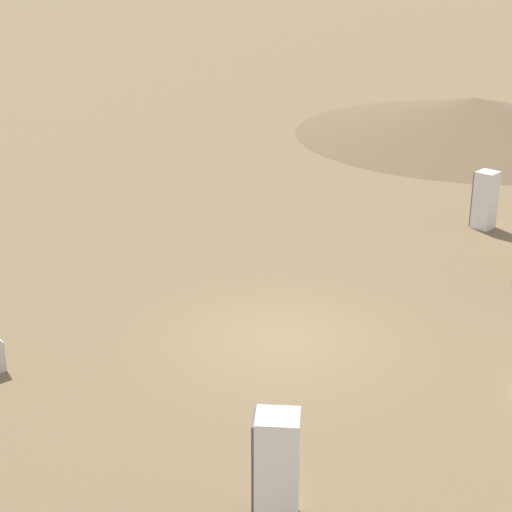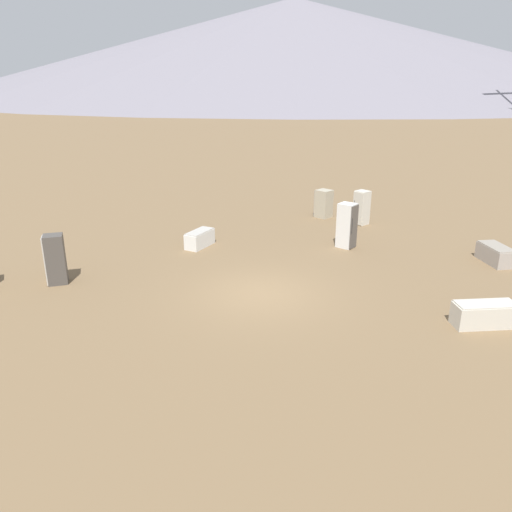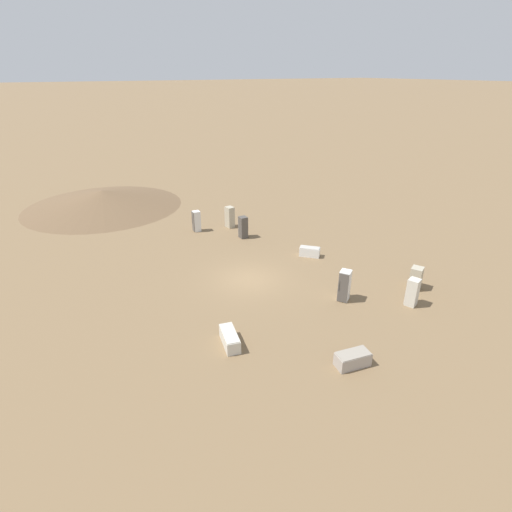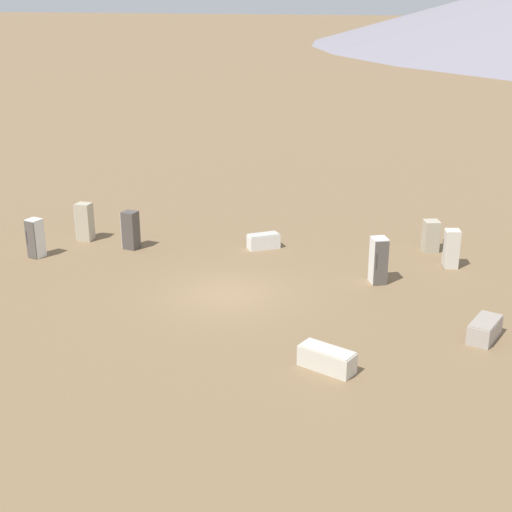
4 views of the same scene
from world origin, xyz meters
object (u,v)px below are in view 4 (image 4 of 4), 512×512
discarded_fridge_3 (485,329)px  discarded_fridge_8 (327,359)px  discarded_fridge_0 (130,230)px  discarded_fridge_5 (431,236)px  discarded_fridge_7 (85,222)px  discarded_fridge_4 (264,241)px  discarded_fridge_1 (379,260)px  discarded_fridge_2 (451,249)px  discarded_fridge_6 (35,238)px

discarded_fridge_3 → discarded_fridge_8: bearing=-125.3°
discarded_fridge_0 → discarded_fridge_8: (11.76, -7.35, -0.52)m
discarded_fridge_5 → discarded_fridge_7: size_ratio=0.79×
discarded_fridge_3 → discarded_fridge_4: bearing=162.2°
discarded_fridge_0 → discarded_fridge_8: discarded_fridge_0 is taller
discarded_fridge_1 → discarded_fridge_2: size_ratio=1.14×
discarded_fridge_4 → discarded_fridge_7: discarded_fridge_7 is taller
discarded_fridge_0 → discarded_fridge_3: (15.99, -3.24, -0.53)m
discarded_fridge_0 → discarded_fridge_7: 2.67m
discarded_fridge_2 → discarded_fridge_8: discarded_fridge_2 is taller
discarded_fridge_0 → discarded_fridge_6: bearing=131.2°
discarded_fridge_7 → discarded_fridge_4: bearing=-81.8°
discarded_fridge_6 → discarded_fridge_2: bearing=-155.0°
discarded_fridge_0 → discarded_fridge_1: discarded_fridge_1 is taller
discarded_fridge_0 → discarded_fridge_2: bearing=-74.7°
discarded_fridge_2 → discarded_fridge_5: discarded_fridge_2 is taller
discarded_fridge_3 → discarded_fridge_7: size_ratio=0.94×
discarded_fridge_4 → discarded_fridge_6: discarded_fridge_6 is taller
discarded_fridge_3 → discarded_fridge_6: bearing=-171.2°
discarded_fridge_2 → discarded_fridge_7: (-16.51, -3.10, 0.07)m
discarded_fridge_0 → discarded_fridge_3: bearing=-99.5°
discarded_fridge_1 → discarded_fridge_2: discarded_fridge_1 is taller
discarded_fridge_7 → discarded_fridge_1: bearing=-96.2°
discarded_fridge_6 → discarded_fridge_0: bearing=-134.9°
discarded_fridge_1 → discarded_fridge_3: size_ratio=1.12×
discarded_fridge_2 → discarded_fridge_3: bearing=178.0°
discarded_fridge_6 → discarded_fridge_4: bearing=-144.5°
discarded_fridge_6 → discarded_fridge_7: 2.88m
discarded_fridge_0 → discarded_fridge_6: (-3.23, -2.64, -0.01)m
discarded_fridge_1 → discarded_fridge_6: 14.96m
discarded_fridge_7 → discarded_fridge_8: discarded_fridge_7 is taller
discarded_fridge_6 → discarded_fridge_3: bearing=-176.0°
discarded_fridge_2 → discarded_fridge_4: size_ratio=1.13×
discarded_fridge_0 → discarded_fridge_4: bearing=-64.9°
discarded_fridge_0 → discarded_fridge_3: discarded_fridge_0 is taller
discarded_fridge_1 → discarded_fridge_3: bearing=109.4°
discarded_fridge_4 → discarded_fridge_5: 7.58m
discarded_fridge_2 → discarded_fridge_6: size_ratio=0.95×
discarded_fridge_5 → discarded_fridge_3: bearing=-94.5°
discarded_fridge_8 → discarded_fridge_5: bearing=9.3°
discarded_fridge_2 → discarded_fridge_7: discarded_fridge_7 is taller
discarded_fridge_6 → discarded_fridge_8: bearing=168.4°
discarded_fridge_4 → discarded_fridge_7: 8.55m
discarded_fridge_2 → discarded_fridge_4: 8.33m
discarded_fridge_0 → discarded_fridge_1: (11.44, 0.33, 0.07)m
discarded_fridge_2 → discarded_fridge_5: (-1.18, 1.78, -0.12)m
discarded_fridge_5 → discarded_fridge_1: bearing=-130.9°
discarded_fridge_3 → discarded_fridge_5: 8.96m
discarded_fridge_0 → discarded_fridge_4: discarded_fridge_0 is taller
discarded_fridge_0 → discarded_fridge_4: size_ratio=1.19×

